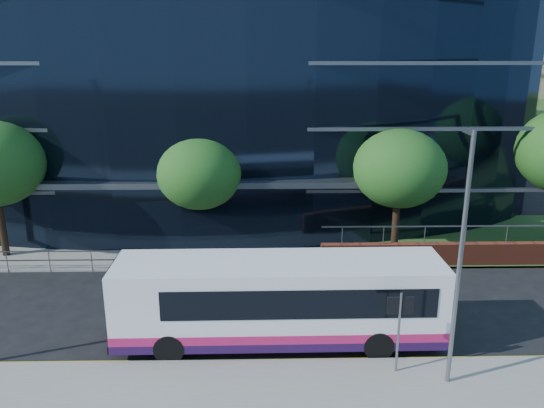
{
  "coord_description": "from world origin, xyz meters",
  "views": [
    {
      "loc": [
        0.13,
        -16.62,
        10.33
      ],
      "look_at": [
        0.64,
        8.0,
        3.04
      ],
      "focal_mm": 35.0,
      "sensor_mm": 36.0,
      "label": 1
    }
  ],
  "objects_px": {
    "tree_far_c": "(399,169)",
    "tree_dist_e": "(485,104)",
    "city_bus": "(282,300)",
    "street_sign": "(400,316)",
    "streetlight_east": "(460,255)",
    "tree_far_b": "(199,174)"
  },
  "relations": [
    {
      "from": "tree_far_c",
      "to": "tree_dist_e",
      "type": "bearing_deg",
      "value": 61.26
    },
    {
      "from": "tree_far_c",
      "to": "tree_dist_e",
      "type": "height_order",
      "value": "same"
    },
    {
      "from": "tree_far_c",
      "to": "city_bus",
      "type": "height_order",
      "value": "tree_far_c"
    },
    {
      "from": "street_sign",
      "to": "tree_far_c",
      "type": "relative_size",
      "value": 0.43
    },
    {
      "from": "tree_far_c",
      "to": "streetlight_east",
      "type": "distance_m",
      "value": 11.22
    },
    {
      "from": "street_sign",
      "to": "city_bus",
      "type": "relative_size",
      "value": 0.24
    },
    {
      "from": "tree_far_b",
      "to": "tree_far_c",
      "type": "xyz_separation_m",
      "value": [
        10.0,
        -0.5,
        0.33
      ]
    },
    {
      "from": "tree_far_c",
      "to": "city_bus",
      "type": "bearing_deg",
      "value": -125.95
    },
    {
      "from": "streetlight_east",
      "to": "tree_dist_e",
      "type": "bearing_deg",
      "value": 66.89
    },
    {
      "from": "street_sign",
      "to": "city_bus",
      "type": "height_order",
      "value": "city_bus"
    },
    {
      "from": "city_bus",
      "to": "street_sign",
      "type": "bearing_deg",
      "value": -30.08
    },
    {
      "from": "street_sign",
      "to": "tree_far_b",
      "type": "relative_size",
      "value": 0.46
    },
    {
      "from": "streetlight_east",
      "to": "city_bus",
      "type": "relative_size",
      "value": 0.68
    },
    {
      "from": "tree_far_b",
      "to": "streetlight_east",
      "type": "distance_m",
      "value": 14.74
    },
    {
      "from": "tree_far_c",
      "to": "city_bus",
      "type": "relative_size",
      "value": 0.56
    },
    {
      "from": "street_sign",
      "to": "tree_dist_e",
      "type": "relative_size",
      "value": 0.43
    },
    {
      "from": "tree_far_b",
      "to": "city_bus",
      "type": "xyz_separation_m",
      "value": [
        3.84,
        -9.0,
        -2.54
      ]
    },
    {
      "from": "streetlight_east",
      "to": "tree_far_b",
      "type": "bearing_deg",
      "value": 127.63
    },
    {
      "from": "street_sign",
      "to": "streetlight_east",
      "type": "relative_size",
      "value": 0.35
    },
    {
      "from": "tree_far_b",
      "to": "streetlight_east",
      "type": "height_order",
      "value": "streetlight_east"
    },
    {
      "from": "street_sign",
      "to": "tree_dist_e",
      "type": "bearing_deg",
      "value": 64.88
    },
    {
      "from": "street_sign",
      "to": "tree_dist_e",
      "type": "height_order",
      "value": "tree_dist_e"
    }
  ]
}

